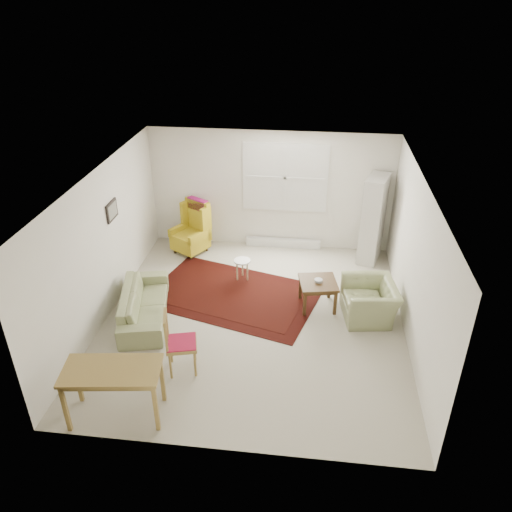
# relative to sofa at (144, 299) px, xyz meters

# --- Properties ---
(room) EXTENTS (5.04, 5.54, 2.51)m
(room) POSITION_rel_sofa_xyz_m (1.87, 0.39, 0.89)
(room) COLOR #B9B29E
(room) RESTS_ON ground
(rug) EXTENTS (3.37, 2.65, 0.03)m
(rug) POSITION_rel_sofa_xyz_m (1.39, 0.84, -0.35)
(rug) COLOR black
(rug) RESTS_ON ground
(sofa) EXTENTS (1.10, 1.93, 0.73)m
(sofa) POSITION_rel_sofa_xyz_m (0.00, 0.00, 0.00)
(sofa) COLOR #899161
(sofa) RESTS_ON ground
(armchair) EXTENTS (0.97, 1.07, 0.75)m
(armchair) POSITION_rel_sofa_xyz_m (3.78, 0.49, 0.01)
(armchair) COLOR #899161
(armchair) RESTS_ON ground
(wingback_chair) EXTENTS (0.90, 0.91, 1.12)m
(wingback_chair) POSITION_rel_sofa_xyz_m (0.22, 2.38, 0.19)
(wingback_chair) COLOR gold
(wingback_chair) RESTS_ON ground
(coffee_table) EXTENTS (0.73, 0.73, 0.51)m
(coffee_table) POSITION_rel_sofa_xyz_m (2.91, 0.68, -0.11)
(coffee_table) COLOR #452D15
(coffee_table) RESTS_ON ground
(stool) EXTENTS (0.42, 0.42, 0.42)m
(stool) POSITION_rel_sofa_xyz_m (1.47, 1.42, -0.16)
(stool) COLOR white
(stool) RESTS_ON ground
(cabinet) EXTENTS (0.57, 0.79, 1.79)m
(cabinet) POSITION_rel_sofa_xyz_m (3.95, 2.53, 0.53)
(cabinet) COLOR silver
(cabinet) RESTS_ON ground
(desk) EXTENTS (1.30, 0.77, 0.78)m
(desk) POSITION_rel_sofa_xyz_m (0.33, -2.17, 0.02)
(desk) COLOR olive
(desk) RESTS_ON ground
(desk_chair) EXTENTS (0.53, 0.53, 0.99)m
(desk_chair) POSITION_rel_sofa_xyz_m (0.97, -1.20, 0.13)
(desk_chair) COLOR olive
(desk_chair) RESTS_ON ground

